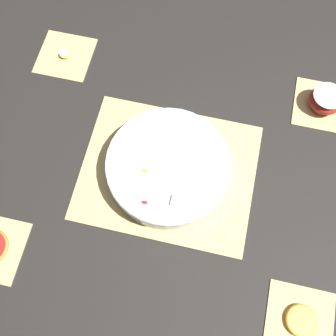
{
  "coord_description": "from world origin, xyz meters",
  "views": [
    {
      "loc": [
        0.07,
        -0.32,
        0.91
      ],
      "look_at": [
        0.0,
        0.0,
        0.03
      ],
      "focal_mm": 42.0,
      "sensor_mm": 36.0,
      "label": 1
    }
  ],
  "objects_px": {
    "apple_half": "(326,100)",
    "banana_coin_single": "(65,54)",
    "orange_slice_whole": "(301,321)",
    "fruit_salad_bowl": "(168,166)"
  },
  "relations": [
    {
      "from": "apple_half",
      "to": "banana_coin_single",
      "type": "relative_size",
      "value": 2.78
    },
    {
      "from": "orange_slice_whole",
      "to": "banana_coin_single",
      "type": "bearing_deg",
      "value": 142.56
    },
    {
      "from": "orange_slice_whole",
      "to": "apple_half",
      "type": "bearing_deg",
      "value": 90.0
    },
    {
      "from": "orange_slice_whole",
      "to": "fruit_salad_bowl",
      "type": "bearing_deg",
      "value": 142.57
    },
    {
      "from": "orange_slice_whole",
      "to": "banana_coin_single",
      "type": "height_order",
      "value": "orange_slice_whole"
    },
    {
      "from": "apple_half",
      "to": "banana_coin_single",
      "type": "bearing_deg",
      "value": 180.0
    },
    {
      "from": "apple_half",
      "to": "banana_coin_single",
      "type": "xyz_separation_m",
      "value": [
        -0.71,
        0.0,
        -0.02
      ]
    },
    {
      "from": "banana_coin_single",
      "to": "fruit_salad_bowl",
      "type": "bearing_deg",
      "value": -37.44
    },
    {
      "from": "fruit_salad_bowl",
      "to": "banana_coin_single",
      "type": "height_order",
      "value": "fruit_salad_bowl"
    },
    {
      "from": "fruit_salad_bowl",
      "to": "banana_coin_single",
      "type": "relative_size",
      "value": 9.77
    }
  ]
}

